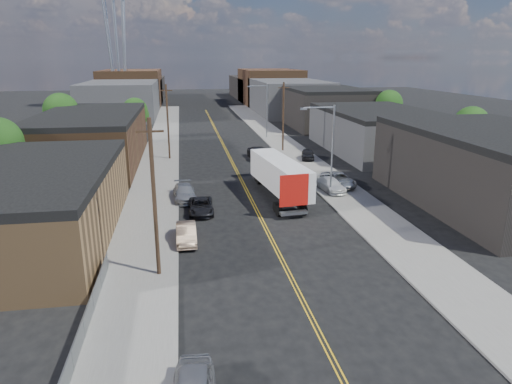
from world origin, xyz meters
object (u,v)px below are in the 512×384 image
object	(u,v)px
car_left_d	(185,193)
car_right_lot_b	(331,185)
semi_truck	(276,173)
car_left_c	(201,206)
car_right_lot_a	(339,179)
car_ahead_truck	(259,153)
car_left_b	(186,233)
car_right_lot_c	(308,154)

from	to	relation	value
car_left_d	car_right_lot_b	bearing A→B (deg)	-2.42
semi_truck	car_left_c	bearing A→B (deg)	-156.54
car_left_d	car_right_lot_a	xyz separation A→B (m)	(16.26, 1.95, 0.13)
car_left_c	car_right_lot_b	bearing A→B (deg)	19.33
car_left_c	car_right_lot_a	distance (m)	16.08
car_left_c	car_right_lot_b	world-z (taller)	car_right_lot_b
car_left_c	car_left_d	xyz separation A→B (m)	(-1.40, 4.20, 0.09)
car_ahead_truck	semi_truck	bearing A→B (deg)	-94.45
semi_truck	car_left_b	size ratio (longest dim) A/B	3.63
car_right_lot_a	car_left_c	bearing A→B (deg)	-165.04
car_left_d	car_left_b	bearing A→B (deg)	-93.50
car_left_b	car_right_lot_b	xyz separation A→B (m)	(14.85, 11.02, 0.11)
car_left_d	car_ahead_truck	size ratio (longest dim) A/B	0.89
car_right_lot_b	car_ahead_truck	world-z (taller)	car_ahead_truck
car_left_c	car_left_d	distance (m)	4.42
semi_truck	car_right_lot_a	size ratio (longest dim) A/B	3.00
semi_truck	car_right_lot_a	world-z (taller)	semi_truck
car_right_lot_a	car_left_d	bearing A→B (deg)	179.33
car_left_b	car_right_lot_b	size ratio (longest dim) A/B	0.93
car_left_b	car_ahead_truck	xyz separation A→B (m)	(10.25, 28.10, 0.09)
car_right_lot_b	car_left_c	bearing A→B (deg)	-168.43
car_left_c	car_left_d	bearing A→B (deg)	109.38
semi_truck	car_right_lot_a	distance (m)	7.40
car_right_lot_a	car_right_lot_c	bearing A→B (deg)	81.01
semi_truck	car_left_c	size ratio (longest dim) A/B	3.31
car_right_lot_c	car_ahead_truck	bearing A→B (deg)	176.49
semi_truck	car_left_b	bearing A→B (deg)	-136.55
car_right_lot_a	car_right_lot_b	distance (m)	2.19
car_right_lot_a	car_right_lot_b	xyz separation A→B (m)	(-1.41, -1.67, -0.05)
car_left_b	car_left_d	size ratio (longest dim) A/B	0.83
semi_truck	car_right_lot_b	world-z (taller)	semi_truck
car_left_c	car_ahead_truck	world-z (taller)	car_ahead_truck
car_right_lot_c	car_ahead_truck	distance (m)	6.64
car_right_lot_a	car_ahead_truck	distance (m)	16.54
car_left_b	car_left_c	size ratio (longest dim) A/B	0.91
car_left_d	car_ahead_truck	world-z (taller)	car_ahead_truck
car_right_lot_a	car_right_lot_c	xyz separation A→B (m)	(0.34, 13.48, -0.01)
car_right_lot_a	car_ahead_truck	xyz separation A→B (m)	(-6.01, 15.41, -0.08)
semi_truck	car_left_d	xyz separation A→B (m)	(-9.16, -0.38, -1.50)
semi_truck	car_ahead_truck	bearing A→B (deg)	79.25
car_left_c	car_left_d	world-z (taller)	car_left_d
semi_truck	car_left_d	distance (m)	9.29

